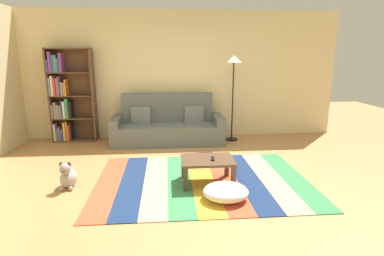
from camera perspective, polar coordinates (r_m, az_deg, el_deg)
ground_plane at (r=4.56m, az=0.03°, el=-9.59°), size 14.00×14.00×0.00m
back_wall at (r=6.75m, az=-1.84°, el=9.82°), size 6.80×0.10×2.70m
rug at (r=4.52m, az=1.96°, el=-9.75°), size 3.04×2.17×0.01m
couch at (r=6.37m, az=-4.52°, el=0.32°), size 2.26×0.80×1.00m
bookshelf at (r=6.86m, az=-22.34°, el=5.30°), size 0.90×0.28×1.92m
coffee_table at (r=4.33m, az=2.90°, el=-6.54°), size 0.73×0.54×0.36m
pouf at (r=3.96m, az=6.30°, el=-11.74°), size 0.58×0.52×0.20m
dog at (r=4.58m, az=-22.12°, el=-8.38°), size 0.22×0.35×0.40m
standing_lamp at (r=6.40m, az=7.76°, el=10.66°), size 0.32×0.32×1.77m
tv_remote at (r=4.29m, az=3.90°, el=-5.71°), size 0.07×0.15×0.02m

